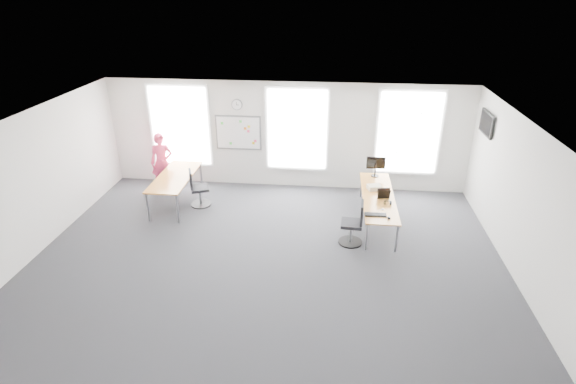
# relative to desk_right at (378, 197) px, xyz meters

# --- Properties ---
(floor) EXTENTS (10.00, 10.00, 0.00)m
(floor) POSITION_rel_desk_right_xyz_m (-2.44, -2.07, -0.65)
(floor) COLOR #242429
(floor) RESTS_ON ground
(ceiling) EXTENTS (10.00, 10.00, 0.00)m
(ceiling) POSITION_rel_desk_right_xyz_m (-2.44, -2.07, 2.35)
(ceiling) COLOR silver
(ceiling) RESTS_ON ground
(wall_back) EXTENTS (10.00, 0.00, 10.00)m
(wall_back) POSITION_rel_desk_right_xyz_m (-2.44, 1.93, 0.85)
(wall_back) COLOR silver
(wall_back) RESTS_ON ground
(wall_front) EXTENTS (10.00, 0.00, 10.00)m
(wall_front) POSITION_rel_desk_right_xyz_m (-2.44, -6.07, 0.85)
(wall_front) COLOR silver
(wall_front) RESTS_ON ground
(wall_left) EXTENTS (0.00, 10.00, 10.00)m
(wall_left) POSITION_rel_desk_right_xyz_m (-7.44, -2.07, 0.85)
(wall_left) COLOR silver
(wall_left) RESTS_ON ground
(wall_right) EXTENTS (0.00, 10.00, 10.00)m
(wall_right) POSITION_rel_desk_right_xyz_m (2.56, -2.07, 0.85)
(wall_right) COLOR silver
(wall_right) RESTS_ON ground
(window_left) EXTENTS (1.60, 0.06, 2.20)m
(window_left) POSITION_rel_desk_right_xyz_m (-5.44, 1.90, 1.05)
(window_left) COLOR white
(window_left) RESTS_ON wall_back
(window_mid) EXTENTS (1.60, 0.06, 2.20)m
(window_mid) POSITION_rel_desk_right_xyz_m (-2.14, 1.90, 1.05)
(window_mid) COLOR white
(window_mid) RESTS_ON wall_back
(window_right) EXTENTS (1.60, 0.06, 2.20)m
(window_right) POSITION_rel_desk_right_xyz_m (0.86, 1.90, 1.05)
(window_right) COLOR white
(window_right) RESTS_ON wall_back
(desk_right) EXTENTS (0.76, 2.85, 0.69)m
(desk_right) POSITION_rel_desk_right_xyz_m (0.00, 0.00, 0.00)
(desk_right) COLOR gold
(desk_right) RESTS_ON ground
(desk_left) EXTENTS (0.87, 2.17, 0.79)m
(desk_left) POSITION_rel_desk_right_xyz_m (-5.21, 0.44, 0.08)
(desk_left) COLOR gold
(desk_left) RESTS_ON ground
(chair_right) EXTENTS (0.54, 0.54, 1.02)m
(chair_right) POSITION_rel_desk_right_xyz_m (-0.59, -1.09, -0.20)
(chair_right) COLOR black
(chair_right) RESTS_ON ground
(chair_left) EXTENTS (0.58, 0.58, 1.00)m
(chair_left) POSITION_rel_desk_right_xyz_m (-4.62, 0.40, -0.21)
(chair_left) COLOR black
(chair_left) RESTS_ON ground
(person) EXTENTS (0.68, 0.52, 1.66)m
(person) POSITION_rel_desk_right_xyz_m (-5.84, 1.24, 0.18)
(person) COLOR #E93B66
(person) RESTS_ON ground
(whiteboard) EXTENTS (1.20, 0.03, 0.90)m
(whiteboard) POSITION_rel_desk_right_xyz_m (-3.79, 1.90, 0.90)
(whiteboard) COLOR white
(whiteboard) RESTS_ON wall_back
(wall_clock) EXTENTS (0.30, 0.04, 0.30)m
(wall_clock) POSITION_rel_desk_right_xyz_m (-3.79, 1.90, 1.70)
(wall_clock) COLOR gray
(wall_clock) RESTS_ON wall_back
(tv) EXTENTS (0.06, 0.90, 0.55)m
(tv) POSITION_rel_desk_right_xyz_m (2.51, 0.93, 1.65)
(tv) COLOR black
(tv) RESTS_ON wall_right
(keyboard) EXTENTS (0.48, 0.19, 0.02)m
(keyboard) POSITION_rel_desk_right_xyz_m (-0.14, -1.02, 0.06)
(keyboard) COLOR black
(keyboard) RESTS_ON desk_right
(mouse) EXTENTS (0.08, 0.12, 0.04)m
(mouse) POSITION_rel_desk_right_xyz_m (0.14, -1.16, 0.07)
(mouse) COLOR black
(mouse) RESTS_ON desk_right
(lens_cap) EXTENTS (0.09, 0.09, 0.01)m
(lens_cap) POSITION_rel_desk_right_xyz_m (0.04, -0.73, 0.05)
(lens_cap) COLOR black
(lens_cap) RESTS_ON desk_right
(headphones) EXTENTS (0.17, 0.09, 0.10)m
(headphones) POSITION_rel_desk_right_xyz_m (0.17, -0.46, 0.09)
(headphones) COLOR black
(headphones) RESTS_ON desk_right
(laptop_sleeve) EXTENTS (0.31, 0.23, 0.25)m
(laptop_sleeve) POSITION_rel_desk_right_xyz_m (0.11, -0.14, 0.17)
(laptop_sleeve) COLOR black
(laptop_sleeve) RESTS_ON desk_right
(paper_stack) EXTENTS (0.39, 0.34, 0.11)m
(paper_stack) POSITION_rel_desk_right_xyz_m (-0.07, 0.35, 0.10)
(paper_stack) COLOR #F2E4C2
(paper_stack) RESTS_ON desk_right
(monitor) EXTENTS (0.49, 0.20, 0.55)m
(monitor) POSITION_rel_desk_right_xyz_m (0.00, 1.20, 0.38)
(monitor) COLOR black
(monitor) RESTS_ON desk_right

